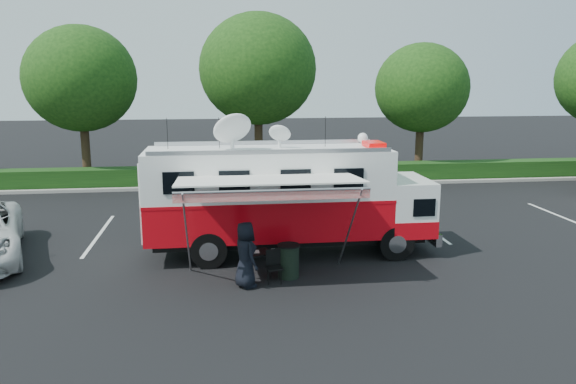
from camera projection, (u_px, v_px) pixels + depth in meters
name	position (u px, v px, depth m)	size (l,w,h in m)	color
ground_plane	(290.00, 253.00, 17.96)	(120.00, 120.00, 0.00)	black
back_border	(280.00, 87.00, 29.64)	(60.00, 6.14, 8.87)	#9E998E
stall_lines	(266.00, 229.00, 20.82)	(24.12, 5.50, 0.01)	silver
command_truck	(288.00, 197.00, 17.58)	(9.00, 2.48, 4.32)	black
awning	(270.00, 183.00, 14.80)	(4.91, 2.54, 2.97)	silver
person	(246.00, 287.00, 15.10)	(0.88, 0.57, 1.79)	black
folding_table	(257.00, 254.00, 15.67)	(1.04, 0.92, 0.74)	black
folding_chair	(274.00, 263.00, 15.37)	(0.48, 0.50, 0.90)	black
trash_bin	(289.00, 261.00, 15.72)	(0.64, 0.64, 0.95)	black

